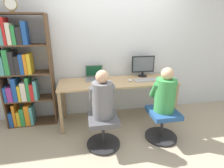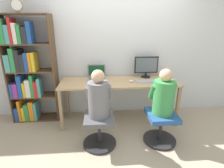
# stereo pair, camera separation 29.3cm
# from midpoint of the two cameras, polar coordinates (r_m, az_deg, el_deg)

# --- Properties ---
(ground_plane) EXTENTS (14.00, 14.00, 0.00)m
(ground_plane) POSITION_cam_midpoint_polar(r_m,az_deg,el_deg) (3.16, 5.57, -14.54)
(ground_plane) COLOR tan
(wall_back) EXTENTS (10.00, 0.05, 2.60)m
(wall_back) POSITION_cam_midpoint_polar(r_m,az_deg,el_deg) (3.39, 4.12, 11.48)
(wall_back) COLOR silver
(wall_back) RESTS_ON ground_plane
(desk) EXTENTS (2.07, 0.67, 0.77)m
(desk) POSITION_cam_midpoint_polar(r_m,az_deg,el_deg) (3.14, 4.93, -0.41)
(desk) COLOR tan
(desk) RESTS_ON ground_plane
(desktop_monitor) EXTENTS (0.45, 0.18, 0.40)m
(desktop_monitor) POSITION_cam_midpoint_polar(r_m,az_deg,el_deg) (3.39, 13.59, 5.50)
(desktop_monitor) COLOR black
(desktop_monitor) RESTS_ON desk
(laptop) EXTENTS (0.34, 0.29, 0.25)m
(laptop) POSITION_cam_midpoint_polar(r_m,az_deg,el_deg) (3.25, -2.48, 2.63)
(laptop) COLOR gray
(laptop) RESTS_ON desk
(keyboard) EXTENTS (0.41, 0.15, 0.03)m
(keyboard) POSITION_cam_midpoint_polar(r_m,az_deg,el_deg) (3.16, 14.24, 0.83)
(keyboard) COLOR #B2B2B7
(keyboard) RESTS_ON desk
(computer_mouse_by_keyboard) EXTENTS (0.07, 0.09, 0.03)m
(computer_mouse_by_keyboard) POSITION_cam_midpoint_polar(r_m,az_deg,el_deg) (3.11, 9.03, 0.95)
(computer_mouse_by_keyboard) COLOR silver
(computer_mouse_by_keyboard) RESTS_ON desk
(office_chair_left) EXTENTS (0.50, 0.50, 0.48)m
(office_chair_left) POSITION_cam_midpoint_polar(r_m,az_deg,el_deg) (2.87, 18.55, -12.76)
(office_chair_left) COLOR #262628
(office_chair_left) RESTS_ON ground_plane
(office_chair_right) EXTENTS (0.50, 0.50, 0.48)m
(office_chair_right) POSITION_cam_midpoint_polar(r_m,az_deg,el_deg) (2.66, -0.93, -14.39)
(office_chair_right) COLOR #262628
(office_chair_right) RESTS_ON ground_plane
(person_at_monitor) EXTENTS (0.37, 0.33, 0.68)m
(person_at_monitor) POSITION_cam_midpoint_polar(r_m,az_deg,el_deg) (2.66, 19.62, -3.41)
(person_at_monitor) COLOR #388C47
(person_at_monitor) RESTS_ON office_chair_left
(person_at_laptop) EXTENTS (0.36, 0.33, 0.69)m
(person_at_laptop) POSITION_cam_midpoint_polar(r_m,az_deg,el_deg) (2.42, -1.00, -4.22)
(person_at_laptop) COLOR slate
(person_at_laptop) RESTS_ON office_chair_right
(bookshelf) EXTENTS (0.83, 0.33, 1.90)m
(bookshelf) POSITION_cam_midpoint_polar(r_m,az_deg,el_deg) (3.37, -24.08, 3.54)
(bookshelf) COLOR #513823
(bookshelf) RESTS_ON ground_plane
(desk_clock) EXTENTS (0.18, 0.03, 0.20)m
(desk_clock) POSITION_cam_midpoint_polar(r_m,az_deg,el_deg) (3.20, -26.26, 22.05)
(desk_clock) COLOR olive
(desk_clock) RESTS_ON bookshelf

